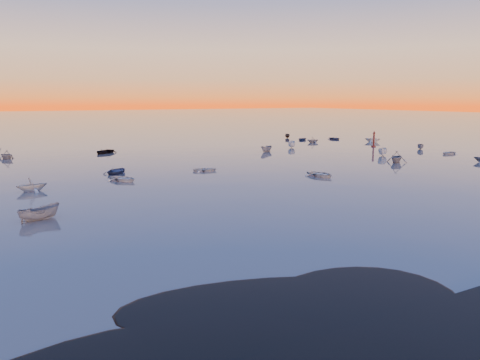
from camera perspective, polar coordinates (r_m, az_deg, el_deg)
ground at (r=120.23m, az=-18.06°, el=4.62°), size 600.00×600.00×0.00m
mud_lobes at (r=30.31m, az=24.32°, el=-10.38°), size 140.00×6.00×0.07m
moored_fleet at (r=74.95m, az=-10.89°, el=2.02°), size 124.00×58.00×1.20m
boat_near_left at (r=59.67m, az=-14.06°, el=-0.10°), size 4.19×3.27×0.97m
boat_near_center at (r=42.89m, az=-23.23°, el=-4.48°), size 2.40×3.81×1.22m
channel_marker at (r=102.89m, az=16.00°, el=4.67°), size 0.97×0.97×3.43m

